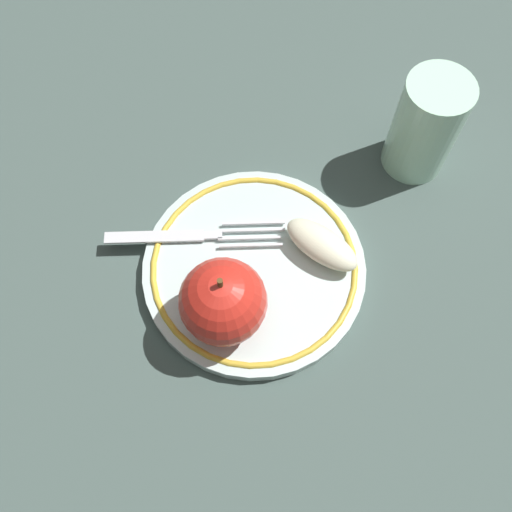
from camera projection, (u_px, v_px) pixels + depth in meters
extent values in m
plane|color=#445650|center=(253.00, 268.00, 0.57)|extent=(2.00, 2.00, 0.00)
cylinder|color=silver|center=(256.00, 269.00, 0.56)|extent=(0.22, 0.22, 0.02)
torus|color=gold|center=(256.00, 266.00, 0.55)|extent=(0.20, 0.20, 0.01)
sphere|color=red|center=(223.00, 302.00, 0.49)|extent=(0.08, 0.08, 0.08)
cylinder|color=brown|center=(220.00, 283.00, 0.45)|extent=(0.00, 0.00, 0.01)
ellipsoid|color=#E8E7C4|center=(322.00, 246.00, 0.54)|extent=(0.08, 0.08, 0.03)
cube|color=silver|center=(154.00, 237.00, 0.56)|extent=(0.10, 0.02, 0.00)
cube|color=silver|center=(213.00, 235.00, 0.56)|extent=(0.02, 0.01, 0.00)
cube|color=silver|center=(254.00, 245.00, 0.56)|extent=(0.06, 0.01, 0.00)
cube|color=silver|center=(254.00, 238.00, 0.56)|extent=(0.06, 0.01, 0.00)
cube|color=silver|center=(254.00, 230.00, 0.56)|extent=(0.06, 0.01, 0.00)
cube|color=silver|center=(253.00, 223.00, 0.57)|extent=(0.06, 0.01, 0.00)
cylinder|color=#BAEECF|center=(425.00, 126.00, 0.57)|extent=(0.07, 0.07, 0.11)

